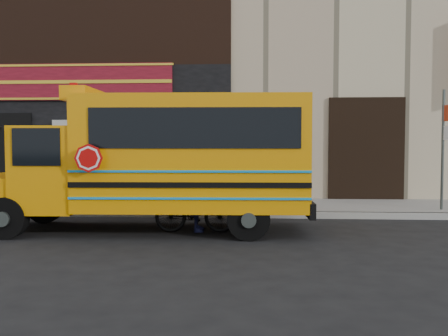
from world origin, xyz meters
The scene contains 8 objects.
ground centered at (0.00, 0.00, 0.00)m, with size 120.00×120.00×0.00m, color black.
curb centered at (0.00, 2.60, 0.07)m, with size 40.00×0.20×0.15m, color #999993.
sidewalk centered at (0.00, 4.10, 0.07)m, with size 40.00×3.00×0.15m, color slate.
building centered at (-0.04, 10.45, 6.13)m, with size 20.00×10.70×12.00m.
school_bus centered at (-1.21, 0.68, 1.51)m, with size 6.96×2.55×2.92m.
sign_pole centered at (5.39, 3.23, 1.73)m, with size 0.10×0.27×3.14m.
bicycle centered at (-0.50, 0.54, 0.49)m, with size 0.47×1.65×0.99m, color black.
cyclist centered at (-0.43, 0.46, 0.88)m, with size 0.64×0.42×1.76m, color black.
Camera 1 is at (0.69, -9.48, 1.84)m, focal length 40.00 mm.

